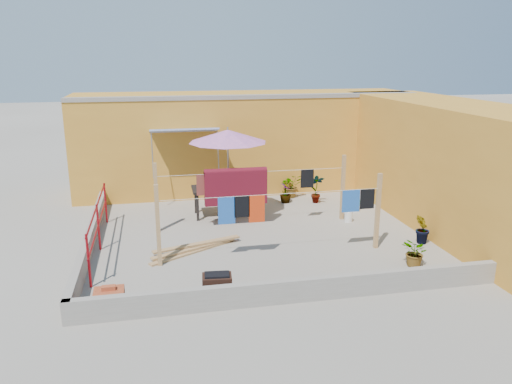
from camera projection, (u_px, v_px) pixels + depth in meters
ground at (259, 235)px, 12.60m from camera, size 80.00×80.00×0.00m
wall_back at (245, 141)px, 16.70m from camera, size 11.00×3.27×3.21m
wall_right at (451, 164)px, 13.19m from camera, size 2.40×9.00×3.20m
parapet_front at (300, 290)px, 9.16m from camera, size 8.30×0.16×0.44m
parapet_left at (90, 238)px, 11.74m from camera, size 0.16×7.30×0.44m
red_railing at (98, 220)px, 11.47m from camera, size 0.05×4.20×1.10m
clothesline_rig at (242, 190)px, 12.76m from camera, size 5.09×2.35×1.80m
patio_umbrella at (228, 137)px, 13.33m from camera, size 2.56×2.56×2.54m
outdoor_table at (224, 190)px, 13.96m from camera, size 1.76×0.90×0.82m
brick_stack at (109, 299)px, 8.86m from camera, size 0.54×0.39×0.46m
lumber_pile at (194, 248)px, 11.55m from camera, size 2.18×1.26×0.14m
brazier at (217, 286)px, 9.27m from camera, size 0.58×0.41×0.49m
white_basin at (350, 284)px, 9.79m from camera, size 0.52×0.52×0.09m
water_jug_a at (348, 216)px, 13.57m from camera, size 0.22×0.22×0.34m
water_jug_b at (355, 206)px, 14.49m from camera, size 0.23×0.23×0.37m
green_hose at (364, 203)px, 15.22m from camera, size 0.51×0.51×0.07m
plant_back_a at (291, 186)px, 15.86m from camera, size 0.73×0.65×0.75m
plant_back_b at (285, 193)px, 15.28m from camera, size 0.39×0.39×0.61m
plant_right_a at (316, 188)px, 15.24m from camera, size 0.54×0.44×0.90m
plant_right_b at (423, 229)px, 11.92m from camera, size 0.47×0.51×0.74m
plant_right_c at (416, 253)px, 10.64m from camera, size 0.57×0.63×0.63m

